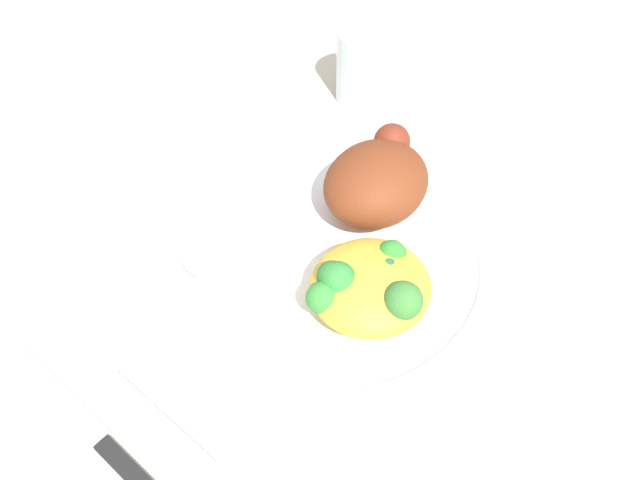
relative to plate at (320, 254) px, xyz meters
The scene contains 9 objects.
ground_plane 0.01m from the plate, ahead, with size 2.00×2.00×0.00m, color beige.
plate is the anchor object (origin of this frame).
roasted_chicken 0.08m from the plate, ahead, with size 0.11×0.09×0.06m.
rice_pile 0.08m from the plate, 126.42° to the left, with size 0.11×0.07×0.04m, color white.
mac_cheese_with_broccoli 0.08m from the plate, 112.02° to the right, with size 0.10×0.09×0.05m.
fork 0.19m from the plate, behind, with size 0.03×0.14×0.01m.
knife 0.23m from the plate, behind, with size 0.03×0.19×0.01m.
water_glass 0.26m from the plate, 23.82° to the left, with size 0.07×0.07×0.08m, color silver.
napkin 0.24m from the plate, 21.22° to the right, with size 0.09×0.12×0.00m, color white.
Camera 1 is at (-0.29, -0.21, 0.41)m, focal length 34.34 mm.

